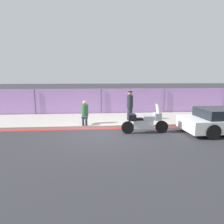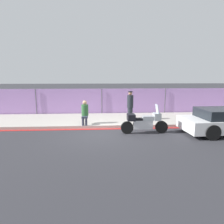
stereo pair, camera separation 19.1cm
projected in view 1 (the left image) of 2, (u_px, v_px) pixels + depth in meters
The scene contains 7 objects.
ground_plane at pixel (104, 133), 9.70m from camera, with size 120.00×120.00×0.00m, color #2D2D33.
sidewalk at pixel (102, 120), 12.29m from camera, with size 33.32×3.55×0.16m.
curb_paint_stripe at pixel (103, 129), 10.47m from camera, with size 33.32×0.18×0.01m.
storefront_fence at pixel (101, 102), 13.96m from camera, with size 31.65×0.17×1.87m.
motorcycle at pixel (144, 122), 9.65m from camera, with size 2.29×0.51×1.42m.
officer_standing at pixel (130, 105), 11.74m from camera, with size 0.36×0.36×1.71m.
person_seated_on_curb at pixel (85, 111), 10.76m from camera, with size 0.37×0.66×1.29m.
Camera 1 is at (-0.34, -9.36, 2.78)m, focal length 32.00 mm.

